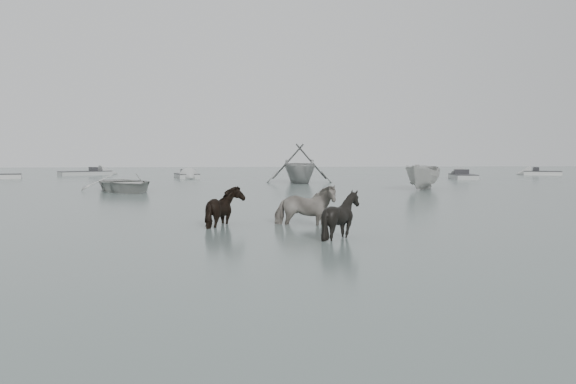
% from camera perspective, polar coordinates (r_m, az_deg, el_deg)
% --- Properties ---
extents(ground, '(140.00, 140.00, 0.00)m').
position_cam_1_polar(ground, '(14.56, -0.35, -4.08)').
color(ground, '#51605D').
rests_on(ground, ground).
extents(pony_pinto, '(1.95, 1.24, 1.53)m').
position_cam_1_polar(pony_pinto, '(15.82, 1.71, -0.66)').
color(pony_pinto, black).
rests_on(pony_pinto, ground).
extents(pony_dark, '(1.32, 1.51, 1.44)m').
position_cam_1_polar(pony_dark, '(15.91, -6.33, -0.82)').
color(pony_dark, black).
rests_on(pony_dark, ground).
extents(pony_black, '(1.33, 1.21, 1.36)m').
position_cam_1_polar(pony_black, '(13.52, 5.44, -1.80)').
color(pony_black, black).
rests_on(pony_black, ground).
extents(rowboat_lead, '(5.68, 6.32, 1.08)m').
position_cam_1_polar(rowboat_lead, '(31.04, -16.29, 1.03)').
color(rowboat_lead, '#B7B8B3').
rests_on(rowboat_lead, ground).
extents(rowboat_trail, '(4.79, 5.51, 2.83)m').
position_cam_1_polar(rowboat_trail, '(38.60, 1.20, 3.03)').
color(rowboat_trail, gray).
rests_on(rowboat_trail, ground).
extents(boat_small, '(3.51, 4.20, 1.56)m').
position_cam_1_polar(boat_small, '(32.60, 13.61, 1.63)').
color(boat_small, '#A9A9A4').
rests_on(boat_small, ground).
extents(skiff_port, '(2.53, 5.38, 0.75)m').
position_cam_1_polar(skiff_port, '(46.69, 17.36, 1.73)').
color(skiff_port, '#9B9D9B').
rests_on(skiff_port, ground).
extents(skiff_mid, '(2.70, 5.17, 0.75)m').
position_cam_1_polar(skiff_mid, '(46.79, -10.26, 1.85)').
color(skiff_mid, '#969895').
rests_on(skiff_mid, ground).
extents(skiff_star, '(4.78, 3.39, 0.75)m').
position_cam_1_polar(skiff_star, '(57.77, 24.41, 1.95)').
color(skiff_star, '#BBBBB6').
rests_on(skiff_star, ground).
extents(skiff_far, '(6.25, 4.84, 0.75)m').
position_cam_1_polar(skiff_far, '(55.82, -19.92, 2.01)').
color(skiff_far, '#959795').
rests_on(skiff_far, ground).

